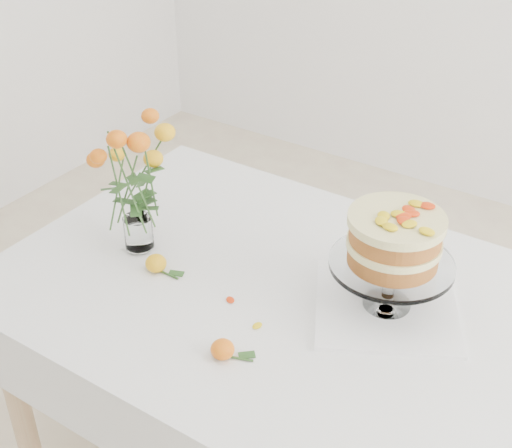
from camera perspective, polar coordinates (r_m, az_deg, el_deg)
The scene contains 8 objects.
table at distance 1.70m, azimuth 3.30°, elevation -7.94°, with size 1.43×0.93×0.76m.
napkin at distance 1.63m, azimuth 10.37°, elevation -6.48°, with size 0.31×0.31×0.01m, color white.
cake_stand at distance 1.53m, azimuth 10.98°, elevation -1.59°, with size 0.27×0.27×0.24m.
rose_vase at distance 1.71m, azimuth -9.86°, elevation 3.97°, with size 0.31×0.31×0.36m.
loose_rose_near at distance 1.72m, azimuth -8.00°, elevation -3.14°, with size 0.09×0.05×0.04m.
loose_rose_far at distance 1.48m, azimuth -2.68°, elevation -9.99°, with size 0.09×0.05×0.04m.
stray_petal_a at distance 1.63m, azimuth -2.07°, elevation -6.10°, with size 0.03×0.02×0.00m, color yellow.
stray_petal_b at distance 1.56m, azimuth 0.10°, elevation -8.15°, with size 0.03×0.02×0.00m, color yellow.
Camera 1 is at (0.63, -1.12, 1.78)m, focal length 50.00 mm.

